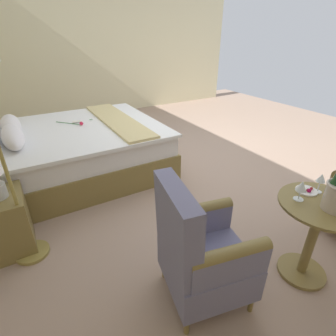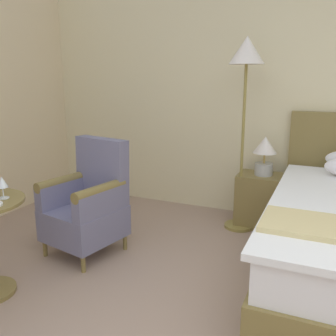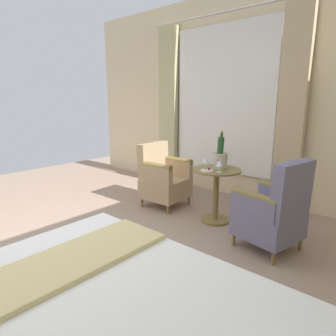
% 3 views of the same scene
% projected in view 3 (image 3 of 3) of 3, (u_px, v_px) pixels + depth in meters
% --- Properties ---
extents(ground_plane, '(7.90, 7.90, 0.00)m').
position_uv_depth(ground_plane, '(28.00, 275.00, 2.63)').
color(ground_plane, tan).
extents(wall_window_side, '(0.27, 5.85, 3.05)m').
position_uv_depth(wall_window_side, '(226.00, 99.00, 4.66)').
color(wall_window_side, beige).
rests_on(wall_window_side, ground).
extents(side_table_round, '(0.59, 0.59, 0.68)m').
position_uv_depth(side_table_round, '(216.00, 190.00, 3.71)').
color(side_table_round, olive).
rests_on(side_table_round, ground).
extents(champagne_bucket, '(0.18, 0.18, 0.47)m').
position_uv_depth(champagne_bucket, '(220.00, 157.00, 3.67)').
color(champagne_bucket, '#C0B0A1').
rests_on(champagne_bucket, side_table_round).
extents(wine_glass_near_bucket, '(0.07, 0.07, 0.15)m').
position_uv_depth(wine_glass_near_bucket, '(205.00, 161.00, 3.61)').
color(wine_glass_near_bucket, white).
rests_on(wine_glass_near_bucket, side_table_round).
extents(wine_glass_near_edge, '(0.07, 0.07, 0.15)m').
position_uv_depth(wine_glass_near_edge, '(220.00, 164.00, 3.47)').
color(wine_glass_near_edge, white).
rests_on(wine_glass_near_edge, side_table_round).
extents(snack_plate, '(0.15, 0.15, 0.04)m').
position_uv_depth(snack_plate, '(207.00, 170.00, 3.56)').
color(snack_plate, white).
rests_on(snack_plate, side_table_round).
extents(armchair_by_window, '(0.64, 0.67, 0.96)m').
position_uv_depth(armchair_by_window, '(273.00, 212.00, 2.98)').
color(armchair_by_window, olive).
rests_on(armchair_by_window, ground).
extents(armchair_facing_bed, '(0.62, 0.61, 0.90)m').
position_uv_depth(armchair_facing_bed, '(163.00, 178.00, 4.29)').
color(armchair_facing_bed, olive).
rests_on(armchair_facing_bed, ground).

